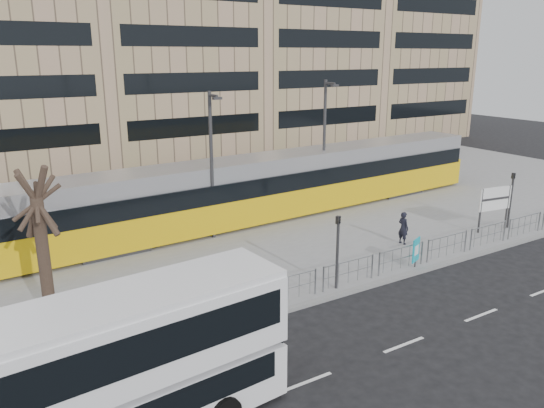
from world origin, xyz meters
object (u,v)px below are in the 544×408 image
traffic_light_west (338,243)px  lamp_post_east (325,140)px  double_decker_bus (97,374)px  bare_tree (32,161)px  lamp_post_west (212,160)px  traffic_light_east (512,193)px  ad_panel (416,250)px  station_sign (495,201)px  tram (274,186)px  pedestrian (403,228)px

traffic_light_west → lamp_post_east: lamp_post_east is taller
double_decker_bus → bare_tree: (0.12, 7.73, 3.81)m
traffic_light_west → lamp_post_east: bearing=36.8°
lamp_post_west → traffic_light_east: bearing=-25.8°
traffic_light_west → bare_tree: bare_tree is taller
ad_panel → lamp_post_east: bearing=54.5°
station_sign → lamp_post_west: lamp_post_west is taller
tram → station_sign: tram is taller
double_decker_bus → lamp_post_west: lamp_post_west is taller
lamp_post_east → traffic_light_east: bearing=-52.7°
tram → lamp_post_west: size_ratio=4.13×
traffic_light_east → pedestrian: bearing=173.7°
lamp_post_west → traffic_light_west: bearing=-79.6°
pedestrian → tram: bearing=18.3°
station_sign → bare_tree: 22.76m
traffic_light_east → bare_tree: size_ratio=0.40×
pedestrian → traffic_light_east: traffic_light_east is taller
station_sign → traffic_light_east: (1.21, -0.12, 0.29)m
station_sign → lamp_post_west: bearing=161.2°
double_decker_bus → pedestrian: size_ratio=5.91×
traffic_light_west → bare_tree: size_ratio=0.40×
station_sign → pedestrian: size_ratio=1.45×
station_sign → lamp_post_east: (-5.21, 8.31, 2.60)m
traffic_light_west → traffic_light_east: 13.13m
tram → traffic_light_east: bearing=-44.7°
station_sign → double_decker_bus: bearing=-157.7°
lamp_post_east → lamp_post_west: bearing=-170.4°
ad_panel → lamp_post_east: lamp_post_east is taller
traffic_light_east → lamp_post_west: (-14.59, 7.04, 2.17)m
pedestrian → traffic_light_east: bearing=-102.7°
station_sign → bare_tree: bare_tree is taller
traffic_light_east → bare_tree: (-23.49, 2.37, 3.80)m
tram → traffic_light_east: 13.15m
station_sign → ad_panel: size_ratio=1.79×
traffic_light_west → tram: bearing=53.2°
double_decker_bus → ad_panel: 15.54m
lamp_post_west → bare_tree: bearing=-152.3°
double_decker_bus → bare_tree: bare_tree is taller
ad_panel → traffic_light_west: bearing=155.9°
station_sign → traffic_light_east: size_ratio=0.79×
lamp_post_west → lamp_post_east: bearing=9.6°
ad_panel → lamp_post_east: (2.20, 9.79, 3.50)m
ad_panel → lamp_post_west: lamp_post_west is taller
station_sign → lamp_post_east: 10.15m
lamp_post_west → station_sign: bearing=-27.4°
lamp_post_east → station_sign: bearing=-57.9°
double_decker_bus → ad_panel: double_decker_bus is taller
double_decker_bus → pedestrian: double_decker_bus is taller
ad_panel → traffic_light_west: (-4.44, 0.10, 1.18)m
double_decker_bus → lamp_post_west: size_ratio=1.31×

